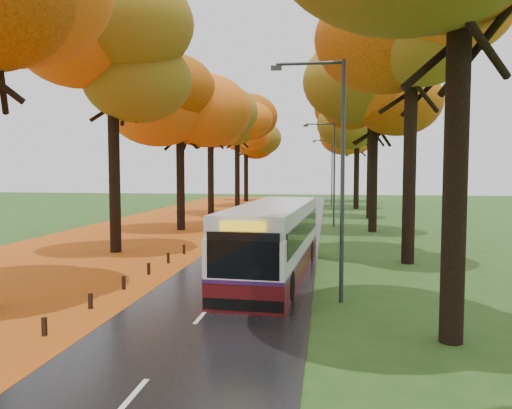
% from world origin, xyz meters
% --- Properties ---
extents(ground, '(160.00, 160.00, 0.00)m').
position_xyz_m(ground, '(0.00, 0.00, 0.00)').
color(ground, '#284C19').
rests_on(ground, ground).
extents(road, '(6.50, 90.00, 0.04)m').
position_xyz_m(road, '(0.00, 25.00, 0.02)').
color(road, black).
rests_on(road, ground).
extents(centre_line, '(0.12, 90.00, 0.01)m').
position_xyz_m(centre_line, '(0.00, 25.00, 0.04)').
color(centre_line, silver).
rests_on(centre_line, road).
extents(leaf_verge, '(12.00, 90.00, 0.02)m').
position_xyz_m(leaf_verge, '(-9.00, 25.00, 0.01)').
color(leaf_verge, '#873D0C').
rests_on(leaf_verge, ground).
extents(leaf_drift, '(0.90, 90.00, 0.01)m').
position_xyz_m(leaf_drift, '(-3.05, 25.00, 0.04)').
color(leaf_drift, '#D85B16').
rests_on(leaf_drift, road).
extents(trees_left, '(9.20, 74.00, 13.88)m').
position_xyz_m(trees_left, '(-7.18, 27.06, 9.53)').
color(trees_left, black).
rests_on(trees_left, ground).
extents(trees_right, '(9.30, 74.20, 13.96)m').
position_xyz_m(trees_right, '(7.19, 26.91, 9.69)').
color(trees_right, black).
rests_on(trees_right, ground).
extents(bollard_row, '(0.11, 23.51, 0.52)m').
position_xyz_m(bollard_row, '(-3.70, 4.70, 0.26)').
color(bollard_row, black).
rests_on(bollard_row, ground).
extents(streetlamp_near, '(2.45, 0.18, 8.00)m').
position_xyz_m(streetlamp_near, '(3.95, 8.00, 4.71)').
color(streetlamp_near, '#333538').
rests_on(streetlamp_near, ground).
extents(streetlamp_mid, '(2.45, 0.18, 8.00)m').
position_xyz_m(streetlamp_mid, '(3.95, 30.00, 4.71)').
color(streetlamp_mid, '#333538').
rests_on(streetlamp_mid, ground).
extents(streetlamp_far, '(2.45, 0.18, 8.00)m').
position_xyz_m(streetlamp_far, '(3.95, 52.00, 4.71)').
color(streetlamp_far, '#333538').
rests_on(streetlamp_far, ground).
extents(bus, '(3.24, 11.44, 2.98)m').
position_xyz_m(bus, '(1.54, 11.61, 1.60)').
color(bus, '#490B0E').
rests_on(bus, road).
extents(car_white, '(2.05, 3.95, 1.28)m').
position_xyz_m(car_white, '(-2.35, 33.10, 0.68)').
color(car_white, silver).
rests_on(car_white, road).
extents(car_silver, '(2.43, 4.12, 1.28)m').
position_xyz_m(car_silver, '(-2.35, 37.80, 0.68)').
color(car_silver, '#A5A7AD').
rests_on(car_silver, road).
extents(car_dark, '(1.86, 4.18, 1.19)m').
position_xyz_m(car_dark, '(-2.31, 41.55, 0.64)').
color(car_dark, black).
rests_on(car_dark, road).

